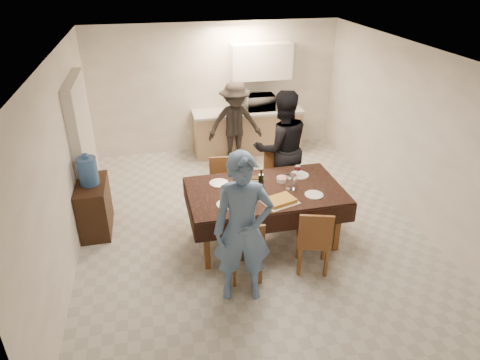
{
  "coord_description": "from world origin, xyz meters",
  "views": [
    {
      "loc": [
        -1.3,
        -5.45,
        3.7
      ],
      "look_at": [
        -0.2,
        -0.3,
        0.93
      ],
      "focal_mm": 32.0,
      "sensor_mm": 36.0,
      "label": 1
    }
  ],
  "objects_px": {
    "water_jug": "(88,171)",
    "console": "(95,207)",
    "water_pitcher": "(291,182)",
    "savoury_tart": "(280,200)",
    "microwave": "(260,102)",
    "wine_bottle": "(261,179)",
    "person_far": "(281,148)",
    "person_near": "(243,230)",
    "person_kitchen": "(235,124)",
    "dining_table": "(265,192)"
  },
  "relations": [
    {
      "from": "person_near",
      "to": "wine_bottle",
      "type": "bearing_deg",
      "value": 74.01
    },
    {
      "from": "microwave",
      "to": "water_jug",
      "type": "bearing_deg",
      "value": 36.91
    },
    {
      "from": "wine_bottle",
      "to": "savoury_tart",
      "type": "xyz_separation_m",
      "value": [
        0.15,
        -0.43,
        -0.12
      ]
    },
    {
      "from": "wine_bottle",
      "to": "microwave",
      "type": "relative_size",
      "value": 0.53
    },
    {
      "from": "savoury_tart",
      "to": "dining_table",
      "type": "bearing_deg",
      "value": 104.74
    },
    {
      "from": "person_near",
      "to": "savoury_tart",
      "type": "bearing_deg",
      "value": 54.32
    },
    {
      "from": "savoury_tart",
      "to": "wine_bottle",
      "type": "bearing_deg",
      "value": 109.23
    },
    {
      "from": "dining_table",
      "to": "console",
      "type": "bearing_deg",
      "value": 160.91
    },
    {
      "from": "dining_table",
      "to": "water_jug",
      "type": "distance_m",
      "value": 2.54
    },
    {
      "from": "water_jug",
      "to": "savoury_tart",
      "type": "bearing_deg",
      "value": -24.94
    },
    {
      "from": "console",
      "to": "wine_bottle",
      "type": "relative_size",
      "value": 2.86
    },
    {
      "from": "savoury_tart",
      "to": "person_kitchen",
      "type": "xyz_separation_m",
      "value": [
        0.02,
        3.07,
        -0.05
      ]
    },
    {
      "from": "wine_bottle",
      "to": "person_far",
      "type": "distance_m",
      "value": 1.17
    },
    {
      "from": "console",
      "to": "water_jug",
      "type": "distance_m",
      "value": 0.59
    },
    {
      "from": "water_pitcher",
      "to": "person_kitchen",
      "type": "bearing_deg",
      "value": 94.74
    },
    {
      "from": "person_kitchen",
      "to": "water_pitcher",
      "type": "bearing_deg",
      "value": -85.26
    },
    {
      "from": "savoury_tart",
      "to": "person_far",
      "type": "relative_size",
      "value": 0.23
    },
    {
      "from": "person_near",
      "to": "person_far",
      "type": "xyz_separation_m",
      "value": [
        1.1,
        2.1,
        0.01
      ]
    },
    {
      "from": "microwave",
      "to": "person_far",
      "type": "height_order",
      "value": "person_far"
    },
    {
      "from": "water_jug",
      "to": "console",
      "type": "bearing_deg",
      "value": 0.0
    },
    {
      "from": "savoury_tart",
      "to": "person_far",
      "type": "distance_m",
      "value": 1.5
    },
    {
      "from": "wine_bottle",
      "to": "person_near",
      "type": "relative_size",
      "value": 0.16
    },
    {
      "from": "savoury_tart",
      "to": "microwave",
      "type": "distance_m",
      "value": 3.59
    },
    {
      "from": "dining_table",
      "to": "water_jug",
      "type": "relative_size",
      "value": 5.29
    },
    {
      "from": "wine_bottle",
      "to": "savoury_tart",
      "type": "relative_size",
      "value": 0.67
    },
    {
      "from": "console",
      "to": "water_pitcher",
      "type": "bearing_deg",
      "value": -16.85
    },
    {
      "from": "water_pitcher",
      "to": "person_kitchen",
      "type": "distance_m",
      "value": 2.76
    },
    {
      "from": "dining_table",
      "to": "person_far",
      "type": "distance_m",
      "value": 1.2
    },
    {
      "from": "wine_bottle",
      "to": "person_far",
      "type": "relative_size",
      "value": 0.15
    },
    {
      "from": "person_near",
      "to": "person_far",
      "type": "height_order",
      "value": "person_far"
    },
    {
      "from": "console",
      "to": "savoury_tart",
      "type": "xyz_separation_m",
      "value": [
        2.5,
        -1.16,
        0.47
      ]
    },
    {
      "from": "person_near",
      "to": "person_kitchen",
      "type": "bearing_deg",
      "value": 88.27
    },
    {
      "from": "water_pitcher",
      "to": "savoury_tart",
      "type": "distance_m",
      "value": 0.42
    },
    {
      "from": "person_near",
      "to": "person_far",
      "type": "distance_m",
      "value": 2.37
    },
    {
      "from": "wine_bottle",
      "to": "water_pitcher",
      "type": "bearing_deg",
      "value": -14.04
    },
    {
      "from": "console",
      "to": "water_jug",
      "type": "height_order",
      "value": "water_jug"
    },
    {
      "from": "console",
      "to": "savoury_tart",
      "type": "relative_size",
      "value": 1.93
    },
    {
      "from": "console",
      "to": "water_pitcher",
      "type": "xyz_separation_m",
      "value": [
        2.75,
        -0.83,
        0.55
      ]
    },
    {
      "from": "dining_table",
      "to": "person_near",
      "type": "xyz_separation_m",
      "value": [
        -0.55,
        -1.05,
        0.15
      ]
    },
    {
      "from": "dining_table",
      "to": "water_pitcher",
      "type": "xyz_separation_m",
      "value": [
        0.35,
        -0.05,
        0.14
      ]
    },
    {
      "from": "water_jug",
      "to": "wine_bottle",
      "type": "height_order",
      "value": "water_jug"
    },
    {
      "from": "console",
      "to": "wine_bottle",
      "type": "height_order",
      "value": "wine_bottle"
    },
    {
      "from": "console",
      "to": "water_pitcher",
      "type": "height_order",
      "value": "water_pitcher"
    },
    {
      "from": "dining_table",
      "to": "savoury_tart",
      "type": "height_order",
      "value": "savoury_tart"
    },
    {
      "from": "savoury_tart",
      "to": "microwave",
      "type": "bearing_deg",
      "value": 79.74
    },
    {
      "from": "dining_table",
      "to": "wine_bottle",
      "type": "relative_size",
      "value": 7.33
    },
    {
      "from": "wine_bottle",
      "to": "person_kitchen",
      "type": "xyz_separation_m",
      "value": [
        0.17,
        2.64,
        -0.17
      ]
    },
    {
      "from": "console",
      "to": "microwave",
      "type": "xyz_separation_m",
      "value": [
        3.14,
        2.36,
        0.67
      ]
    },
    {
      "from": "water_jug",
      "to": "microwave",
      "type": "distance_m",
      "value": 3.93
    },
    {
      "from": "person_near",
      "to": "person_far",
      "type": "bearing_deg",
      "value": 70.81
    }
  ]
}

